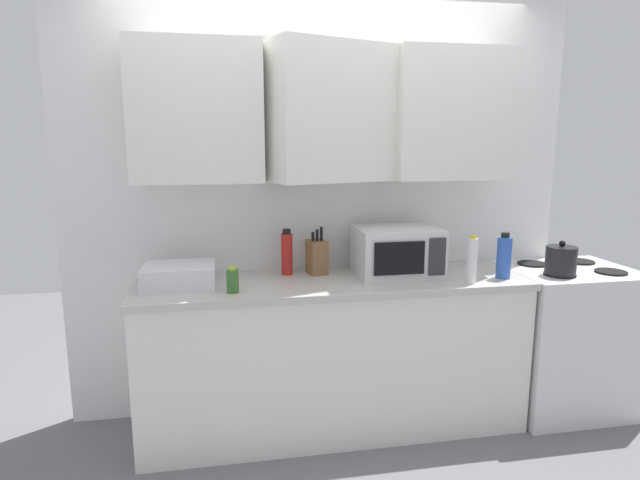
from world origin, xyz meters
name	(u,v)px	position (x,y,z in m)	size (l,w,h in m)	color
wall_back_with_cabinets	(326,159)	(0.00, -0.07, 1.57)	(3.08, 0.53, 2.60)	white
counter_run	(333,353)	(0.00, -0.30, 0.45)	(2.21, 0.63, 0.90)	white
stove_range	(564,337)	(1.49, -0.32, 0.45)	(0.76, 0.64, 0.91)	silver
kettle	(561,260)	(1.32, -0.46, 0.99)	(0.17, 0.17, 0.20)	black
microwave	(397,251)	(0.39, -0.26, 1.04)	(0.48, 0.37, 0.28)	silver
dish_rack	(179,276)	(-0.85, -0.30, 0.96)	(0.38, 0.30, 0.12)	silver
knife_block	(317,257)	(-0.07, -0.16, 1.00)	(0.12, 0.14, 0.28)	brown
bottle_blue_cleaner	(504,257)	(0.96, -0.45, 1.02)	(0.08, 0.08, 0.26)	#2D56B7
bottle_white_jar	(472,260)	(0.73, -0.52, 1.03)	(0.05, 0.05, 0.27)	white
bottle_green_oil	(233,280)	(-0.57, -0.47, 0.96)	(0.06, 0.06, 0.14)	#386B2D
bottle_red_sauce	(287,253)	(-0.25, -0.14, 1.03)	(0.07, 0.07, 0.27)	red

